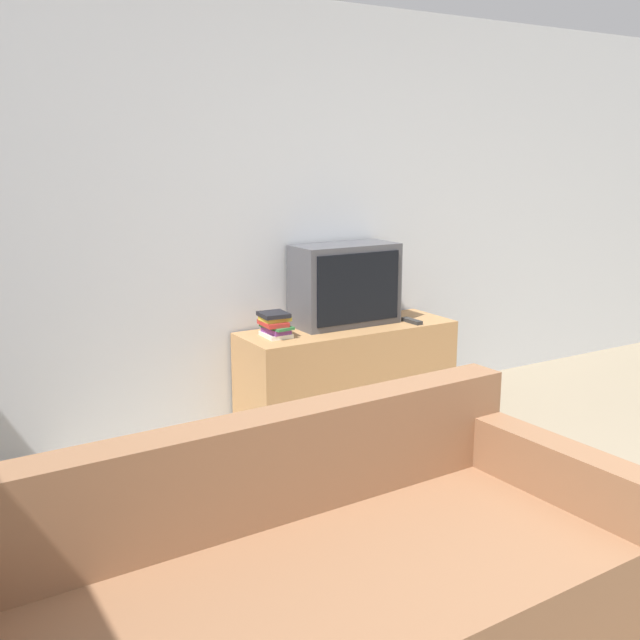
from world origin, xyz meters
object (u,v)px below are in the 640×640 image
couch (315,610)px  remote_on_stand (412,321)px  book_stack (275,325)px  tv_stand (348,372)px  television (345,285)px

couch → remote_on_stand: 2.76m
couch → book_stack: size_ratio=9.74×
tv_stand → television: television is taller
tv_stand → couch: (-1.48, -2.08, -0.02)m
book_stack → television: bearing=7.8°
tv_stand → remote_on_stand: remote_on_stand is taller
television → couch: bearing=-124.9°
couch → television: bearing=52.9°
tv_stand → couch: bearing=-125.4°
television → remote_on_stand: (0.39, -0.20, -0.25)m
book_stack → tv_stand: bearing=-0.3°
television → remote_on_stand: television is taller
television → book_stack: television is taller
couch → book_stack: bearing=63.2°
television → couch: 2.70m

